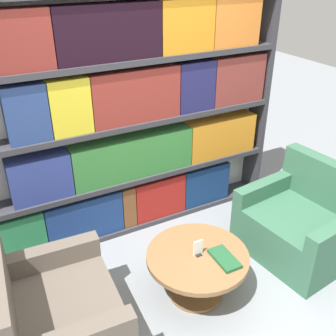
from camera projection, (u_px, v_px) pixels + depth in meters
ground_plane at (205, 314)px, 3.07m from camera, size 14.00×14.00×0.00m
bookshelf at (133, 122)px, 3.61m from camera, size 3.02×0.30×2.25m
armchair_left at (54, 320)px, 2.67m from camera, size 0.85×0.97×0.85m
armchair_right at (301, 224)px, 3.61m from camera, size 0.90×1.01×0.85m
coffee_table at (197, 266)px, 3.12m from camera, size 0.81×0.81×0.41m
table_sign at (198, 249)px, 3.04m from camera, size 0.08×0.06×0.13m
stray_book at (224, 259)px, 3.01m from camera, size 0.15×0.28×0.03m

